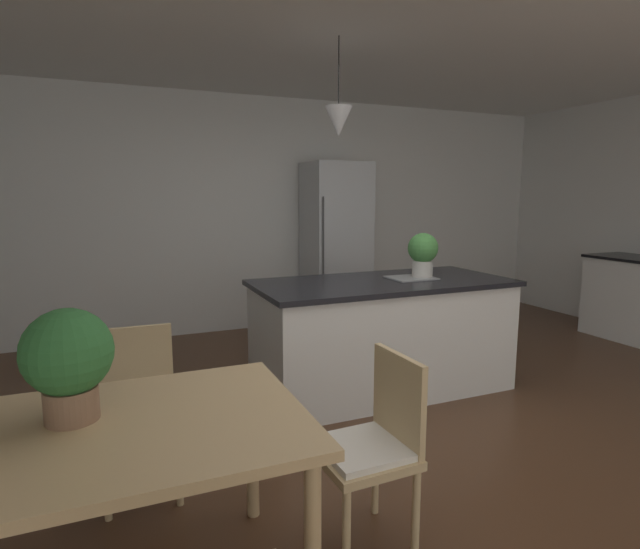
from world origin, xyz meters
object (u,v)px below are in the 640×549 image
Objects in this scene: chair_far_right at (139,405)px; potted_plant_on_table at (68,358)px; chair_kitchen_end at (373,443)px; refrigerator at (336,246)px; dining_table at (1,463)px; potted_plant_on_island at (423,252)px; kitchen_island at (382,334)px.

potted_plant_on_table is (-0.25, -0.73, 0.51)m from chair_far_right.
refrigerator is (1.44, 3.56, 0.50)m from chair_kitchen_end.
potted_plant_on_island is at bearing 30.40° from dining_table.
chair_kitchen_end is 3.87m from refrigerator.
potted_plant_on_table is at bearing 174.63° from chair_kitchen_end.
potted_plant_on_island is (1.34, 1.61, 0.64)m from chair_kitchen_end.
refrigerator reaches higher than dining_table.
chair_kitchen_end is (1.41, 0.00, -0.22)m from dining_table.
refrigerator is at bearing 86.89° from potted_plant_on_island.
refrigerator is 5.29× the size of potted_plant_on_island.
refrigerator is at bearing 52.55° from potted_plant_on_table.
kitchen_island is at bearing -103.76° from refrigerator.
refrigerator is (2.38, 2.71, 0.50)m from chair_far_right.
kitchen_island is 2.68m from potted_plant_on_table.
refrigerator is at bearing 51.30° from dining_table.
potted_plant_on_island is at bearing -93.11° from refrigerator.
potted_plant_on_island is at bearing 0.00° from kitchen_island.
refrigerator reaches higher than kitchen_island.
potted_plant_on_island is 0.89× the size of potted_plant_on_table.
potted_plant_on_table is at bearing -149.42° from potted_plant_on_island.
chair_kitchen_end is at bearing 0.07° from dining_table.
kitchen_island is 2.07m from refrigerator.
chair_kitchen_end is at bearing -129.77° from potted_plant_on_island.
dining_table is at bearing -128.70° from refrigerator.
kitchen_island is (2.37, 1.61, -0.23)m from dining_table.
chair_far_right is at bearing 61.01° from dining_table.
refrigerator reaches higher than potted_plant_on_island.
chair_kitchen_end is 1.88m from kitchen_island.
chair_far_right is 1.26m from chair_kitchen_end.
potted_plant_on_island is at bearing 30.58° from potted_plant_on_table.
potted_plant_on_table is (-2.53, -1.50, -0.12)m from potted_plant_on_island.
potted_plant_on_table reaches higher than kitchen_island.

